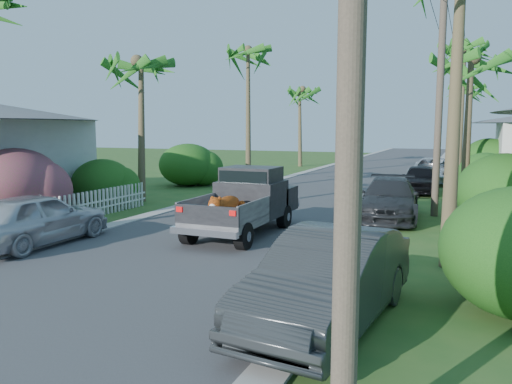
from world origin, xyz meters
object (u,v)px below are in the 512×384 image
at_px(parked_car_rn, 329,279).
at_px(palm_l_c, 248,51).
at_px(parked_car_rf, 420,179).
at_px(palm_l_d, 300,90).
at_px(utility_pole_c, 452,107).
at_px(parked_car_rm, 389,199).
at_px(utility_pole_d, 457,113).
at_px(palm_l_b, 139,62).
at_px(palm_r_b, 471,59).
at_px(palm_r_c, 465,45).
at_px(palm_r_d, 469,87).
at_px(pickup_truck, 248,201).
at_px(parked_car_ln, 36,219).
at_px(utility_pole_b, 440,92).
at_px(parked_car_rd, 432,171).

relative_size(parked_car_rn, palm_l_c, 0.51).
relative_size(parked_car_rf, palm_l_c, 0.45).
relative_size(palm_l_d, utility_pole_c, 0.86).
height_order(parked_car_rm, utility_pole_d, utility_pole_d).
bearing_deg(palm_l_c, palm_l_d, 92.39).
distance_m(parked_car_rf, palm_l_b, 14.75).
bearing_deg(palm_r_b, palm_r_c, 92.08).
bearing_deg(palm_l_d, palm_l_c, -87.61).
height_order(palm_r_b, palm_r_d, palm_r_d).
height_order(palm_l_c, utility_pole_d, palm_l_c).
bearing_deg(utility_pole_c, palm_l_c, -152.65).
xyz_separation_m(palm_l_d, utility_pole_c, (12.10, -6.00, -1.84)).
bearing_deg(palm_l_b, palm_r_d, 64.59).
bearing_deg(pickup_truck, palm_l_b, 148.46).
bearing_deg(parked_car_ln, pickup_truck, -139.20).
xyz_separation_m(palm_l_b, utility_pole_b, (12.40, 1.00, -1.55)).
height_order(parked_car_rf, parked_car_rd, parked_car_rd).
bearing_deg(utility_pole_b, palm_l_b, -175.39).
relative_size(parked_car_ln, palm_r_c, 0.47).
distance_m(parked_car_rf, palm_r_c, 9.84).
distance_m(parked_car_rm, palm_r_c, 16.19).
bearing_deg(parked_car_rm, pickup_truck, -137.99).
height_order(palm_l_b, palm_r_b, palm_l_b).
distance_m(palm_l_d, palm_r_b, 23.08).
bearing_deg(palm_l_d, utility_pole_c, -26.38).
distance_m(parked_car_rm, utility_pole_b, 4.34).
bearing_deg(palm_r_c, utility_pole_d, 92.02).
bearing_deg(palm_r_b, parked_car_rn, -98.35).
bearing_deg(palm_r_d, palm_l_b, -115.41).
bearing_deg(parked_car_rd, parked_car_rm, -92.17).
bearing_deg(parked_car_ln, palm_r_d, -106.11).
bearing_deg(parked_car_rn, palm_r_c, 92.42).
xyz_separation_m(parked_car_rn, parked_car_ln, (-9.02, 2.33, -0.02)).
bearing_deg(palm_l_b, utility_pole_b, 4.61).
bearing_deg(pickup_truck, palm_l_c, 113.71).
distance_m(parked_car_rn, palm_r_c, 25.81).
relative_size(parked_car_rf, utility_pole_c, 0.46).
xyz_separation_m(palm_l_c, utility_pole_b, (11.60, -9.00, -3.31)).
distance_m(parked_car_rn, parked_car_rm, 10.46).
bearing_deg(palm_l_d, utility_pole_d, 36.64).
xyz_separation_m(parked_car_rf, utility_pole_b, (1.10, -6.75, 3.90)).
bearing_deg(palm_l_d, parked_car_ln, -86.10).
xyz_separation_m(parked_car_rf, palm_l_c, (-10.50, 2.25, 7.21)).
height_order(parked_car_rn, parked_car_ln, parked_car_rn).
bearing_deg(utility_pole_c, palm_l_d, 153.62).
height_order(palm_l_d, palm_r_b, palm_l_d).
relative_size(pickup_truck, parked_car_rn, 1.09).
relative_size(parked_car_rm, utility_pole_c, 0.55).
bearing_deg(utility_pole_b, palm_r_c, 87.36).
bearing_deg(palm_r_b, palm_l_d, 124.59).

